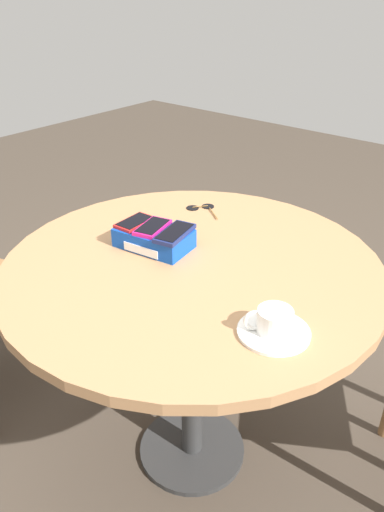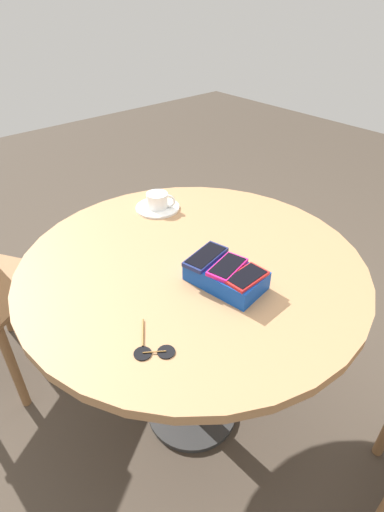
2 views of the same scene
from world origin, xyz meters
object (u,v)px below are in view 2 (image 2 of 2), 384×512
phone_box (226,276)px  phone_magenta (227,267)px  phone_navy (206,257)px  coffee_cup (158,200)px  sunglasses (153,350)px  phone_red (247,277)px  saucer (158,208)px  round_table (192,286)px

phone_box → phone_magenta: phone_magenta is taller
phone_navy → coffee_cup: (0.41, -0.14, -0.03)m
sunglasses → phone_navy: bearing=-65.0°
phone_red → saucer: (0.55, -0.12, -0.06)m
phone_navy → saucer: (0.41, -0.14, -0.06)m
phone_magenta → phone_navy: phone_navy is taller
round_table → sunglasses: 0.38m
round_table → phone_magenta: 0.22m
phone_box → sunglasses: phone_box is taller
round_table → phone_magenta: bearing=179.3°
sunglasses → coffee_cup: bearing=-38.2°
saucer → coffee_cup: bearing=-141.2°
phone_navy → sunglasses: phone_navy is taller
round_table → phone_navy: bearing=170.5°
phone_box → phone_red: phone_red is taller
coffee_cup → sunglasses: bearing=141.8°
phone_box → phone_magenta: (-0.00, 0.00, 0.03)m
phone_navy → coffee_cup: bearing=-18.8°
phone_navy → coffee_cup: phone_navy is taller
phone_red → saucer: size_ratio=0.74×
round_table → coffee_cup: (0.34, -0.13, 0.13)m
phone_box → saucer: (0.48, -0.12, -0.02)m
phone_box → sunglasses: size_ratio=1.60×
phone_red → phone_navy: phone_navy is taller
phone_magenta → sunglasses: phone_magenta is taller
phone_red → phone_magenta: 0.07m
coffee_cup → sunglasses: (-0.55, 0.43, -0.03)m
phone_box → saucer: bearing=-14.5°
round_table → phone_box: size_ratio=4.62×
phone_magenta → phone_navy: 0.07m
saucer → sunglasses: (-0.55, 0.43, -0.00)m
phone_navy → sunglasses: (-0.14, 0.29, -0.06)m
round_table → saucer: size_ratio=6.47×
phone_magenta → sunglasses: size_ratio=0.94×
sunglasses → round_table: bearing=-55.4°
round_table → saucer: saucer is taller
phone_red → phone_magenta: bearing=8.2°
saucer → sunglasses: size_ratio=1.14×
phone_box → phone_navy: 0.08m
phone_box → coffee_cup: (0.48, -0.13, 0.01)m
phone_red → phone_magenta: phone_magenta is taller
round_table → phone_red: phone_red is taller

